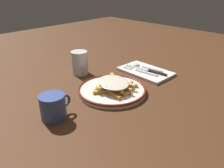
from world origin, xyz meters
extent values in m
plane|color=#482815|center=(0.00, 0.00, 0.00)|extent=(2.60, 2.60, 0.00)
cylinder|color=silver|center=(0.00, 0.00, 0.01)|extent=(0.26, 0.26, 0.01)
torus|color=maroon|center=(0.00, 0.00, 0.01)|extent=(0.26, 0.26, 0.01)
cube|color=gold|center=(0.00, -0.01, 0.02)|extent=(0.02, 0.08, 0.01)
cube|color=#EBB15D|center=(0.01, -0.04, 0.02)|extent=(0.07, 0.02, 0.01)
cube|color=#EEBF5C|center=(0.02, -0.06, 0.02)|extent=(0.07, 0.03, 0.01)
cube|color=gold|center=(0.04, 0.03, 0.03)|extent=(0.07, 0.08, 0.01)
cube|color=gold|center=(-0.01, -0.05, 0.02)|extent=(0.06, 0.07, 0.01)
cube|color=#E5C15D|center=(0.03, -0.03, 0.03)|extent=(0.04, 0.09, 0.01)
cube|color=#CA863A|center=(-0.04, -0.04, 0.02)|extent=(0.02, 0.08, 0.01)
cube|color=gold|center=(0.01, -0.05, 0.02)|extent=(0.03, 0.06, 0.01)
cube|color=gold|center=(0.00, -0.05, 0.03)|extent=(0.05, 0.05, 0.01)
cube|color=gold|center=(-0.03, 0.01, 0.02)|extent=(0.06, 0.06, 0.01)
cube|color=gold|center=(0.04, -0.03, 0.02)|extent=(0.08, 0.07, 0.01)
cube|color=gold|center=(0.01, -0.04, 0.03)|extent=(0.01, 0.09, 0.01)
cube|color=gold|center=(0.06, -0.04, 0.02)|extent=(0.07, 0.03, 0.01)
cube|color=gold|center=(-0.02, 0.00, 0.03)|extent=(0.08, 0.05, 0.01)
cube|color=#F1BE5D|center=(0.00, 0.03, 0.02)|extent=(0.01, 0.06, 0.01)
cube|color=gold|center=(-0.05, 0.00, 0.02)|extent=(0.06, 0.05, 0.01)
cube|color=#D59247|center=(-0.03, 0.00, 0.03)|extent=(0.08, 0.01, 0.01)
ellipsoid|color=beige|center=(0.00, -0.01, 0.04)|extent=(0.16, 0.18, 0.01)
cube|color=#286024|center=(-0.01, 0.01, 0.05)|extent=(0.00, 0.00, 0.00)
cube|color=#256831|center=(-0.05, -0.02, 0.05)|extent=(0.00, 0.00, 0.00)
cube|color=#286B1A|center=(0.04, 0.04, 0.05)|extent=(0.00, 0.00, 0.00)
cube|color=#276726|center=(0.02, 0.01, 0.05)|extent=(0.00, 0.00, 0.00)
cube|color=#2C581F|center=(-0.05, 0.01, 0.05)|extent=(0.00, 0.00, 0.00)
cube|color=#3B7431|center=(0.00, -0.04, 0.05)|extent=(0.00, 0.00, 0.00)
cube|color=#39712B|center=(-0.02, -0.02, 0.05)|extent=(0.00, 0.00, 0.00)
cube|color=silver|center=(0.24, 0.02, 0.01)|extent=(0.15, 0.24, 0.01)
cube|color=silver|center=(0.22, 0.00, 0.01)|extent=(0.02, 0.11, 0.01)
cube|color=silver|center=(0.21, 0.10, 0.01)|extent=(0.03, 0.05, 0.00)
cube|color=black|center=(0.25, -0.04, 0.02)|extent=(0.02, 0.09, 0.01)
cube|color=silver|center=(0.24, 0.07, 0.01)|extent=(0.03, 0.12, 0.00)
cube|color=silver|center=(0.27, 0.01, 0.01)|extent=(0.02, 0.10, 0.00)
ellipsoid|color=silver|center=(0.26, 0.09, 0.02)|extent=(0.03, 0.03, 0.01)
cylinder|color=silver|center=(0.03, 0.23, 0.05)|extent=(0.07, 0.07, 0.10)
cylinder|color=#3B5196|center=(-0.25, 0.01, 0.04)|extent=(0.08, 0.08, 0.08)
torus|color=#3B5196|center=(-0.21, 0.01, 0.04)|extent=(0.04, 0.01, 0.04)
camera|label=1|loc=(-0.54, -0.53, 0.39)|focal=35.79mm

